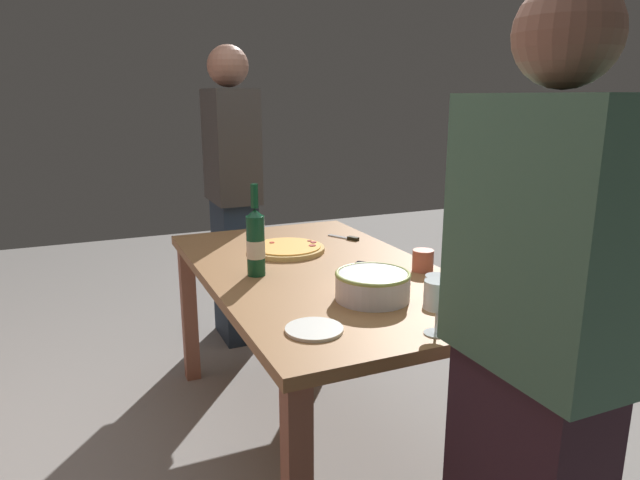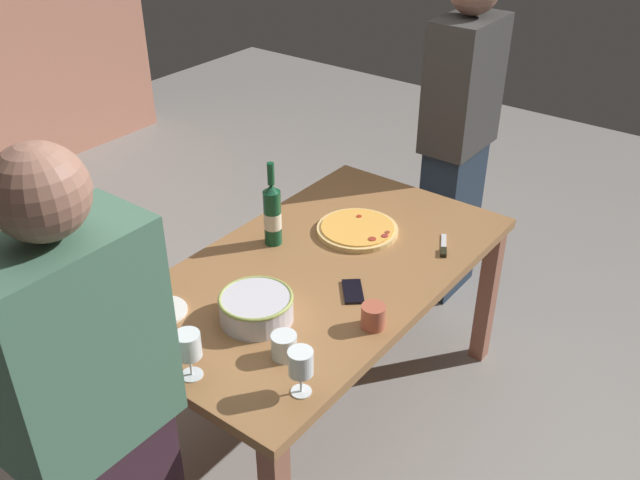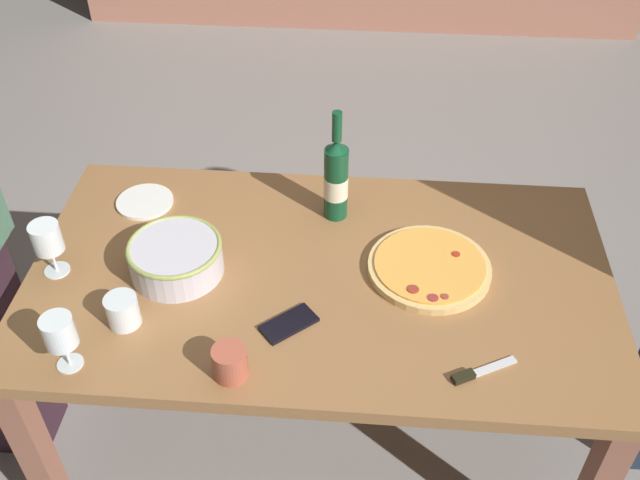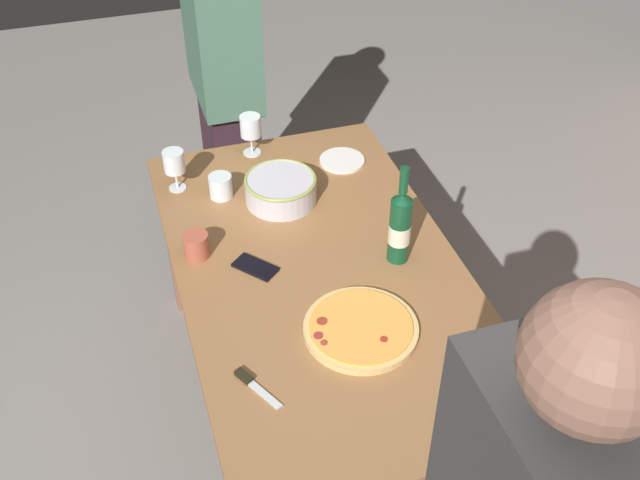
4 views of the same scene
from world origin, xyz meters
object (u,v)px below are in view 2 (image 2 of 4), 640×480
Objects in this scene: cup_amber at (373,316)px; person_guest_left at (458,140)px; cell_phone at (353,291)px; serving_bowl at (256,307)px; cup_ceramic at (284,346)px; wine_glass_by_bottle at (188,347)px; side_plate at (163,311)px; pizza_knife at (444,248)px; dining_table at (320,286)px; wine_glass_near_pizza at (301,363)px; person_host at (96,429)px; pizza at (357,229)px; wine_bottle at (272,214)px.

cup_amber is 1.41m from person_guest_left.
cup_amber is at bearing -76.21° from cell_phone.
serving_bowl reaches higher than cup_ceramic.
person_guest_left is at bearing 2.56° from wine_glass_by_bottle.
pizza_knife is at bearing -31.34° from side_plate.
serving_bowl is 1.58× the size of wine_glass_by_bottle.
dining_table is 0.42m from serving_bowl.
wine_glass_near_pizza is 0.55m from cell_phone.
cell_phone is at bearing 8.98° from person_guest_left.
cup_ceramic is (-0.09, -0.20, -0.01)m from serving_bowl.
serving_bowl is at bearing 121.40° from cup_amber.
pizza_knife is at bearing -6.28° from cup_ceramic.
dining_table is 0.97× the size of person_host.
dining_table is 0.32m from pizza.
serving_bowl reaches higher than side_plate.
serving_bowl is 0.51m from wine_bottle.
wine_bottle is 2.25× the size of wine_glass_near_pizza.
serving_bowl is 0.84m from pizza_knife.
pizza_knife is at bearing -74.26° from pizza.
wine_glass_near_pizza is 1.86× the size of cup_ceramic.
side_plate and cell_phone have the same top height.
dining_table is at bearing 32.41° from wine_glass_near_pizza.
wine_bottle reaches higher than wine_glass_near_pizza.
wine_bottle is 4.19× the size of cup_ceramic.
serving_bowl reaches higher than pizza_knife.
side_plate is at bearing 62.74° from wine_glass_by_bottle.
serving_bowl is 3.04× the size of cup_ceramic.
person_guest_left is at bearing -1.09° from person_host.
person_host is at bearing -176.23° from dining_table.
dining_table is 0.55m from cup_ceramic.
wine_glass_near_pizza is at bearing -123.31° from cup_ceramic.
side_plate is at bearing 88.59° from wine_glass_near_pizza.
wine_bottle reaches higher than cup_ceramic.
person_guest_left is (1.23, 0.23, 0.11)m from cell_phone.
person_host is (-0.51, 0.29, -0.03)m from wine_glass_near_pizza.
serving_bowl is at bearing 65.38° from cup_ceramic.
side_plate reaches higher than dining_table.
person_host is (-1.48, 0.25, 0.08)m from pizza_knife.
side_plate is at bearing 179.19° from wine_bottle.
pizza_knife is (0.40, -0.32, 0.10)m from dining_table.
cup_ceramic is (-0.51, -0.48, -0.09)m from wine_bottle.
wine_glass_by_bottle is 0.99× the size of pizza_knife.
dining_table is 0.43m from cup_amber.
cell_phone is (0.51, 0.17, -0.11)m from wine_glass_near_pizza.
cell_phone is 0.88× the size of pizza_knife.
wine_glass_by_bottle is 0.10× the size of person_host.
dining_table is 0.71m from wine_glass_near_pizza.
cell_phone is (0.50, -0.46, 0.00)m from side_plate.
wine_bottle is (0.03, 0.26, 0.23)m from dining_table.
wine_glass_near_pizza is 1.87× the size of cup_amber.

